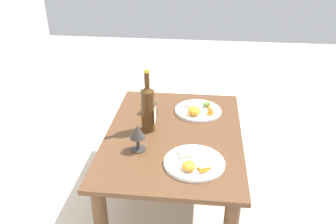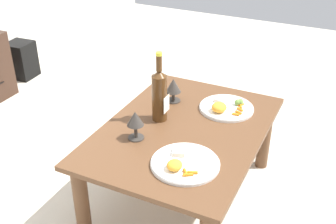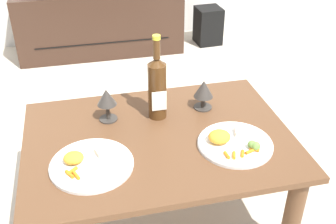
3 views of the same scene
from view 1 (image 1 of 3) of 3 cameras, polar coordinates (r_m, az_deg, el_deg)
ground_plane at (r=2.21m, az=0.85°, el=-12.94°), size 6.40×6.40×0.00m
dining_table at (r=2.00m, az=0.92°, el=-5.29°), size 1.03×0.74×0.43m
wine_bottle at (r=1.93m, az=-3.26°, el=0.85°), size 0.08×0.08×0.36m
goblet_left at (r=1.78m, az=-4.93°, el=-3.45°), size 0.08×0.08×0.14m
goblet_right at (r=2.13m, az=-2.91°, el=2.02°), size 0.08×0.08×0.13m
dinner_plate_left at (r=1.72m, az=4.11°, el=-8.07°), size 0.30×0.30×0.05m
dinner_plate_right at (r=2.17m, az=4.80°, el=0.32°), size 0.28×0.28×0.06m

